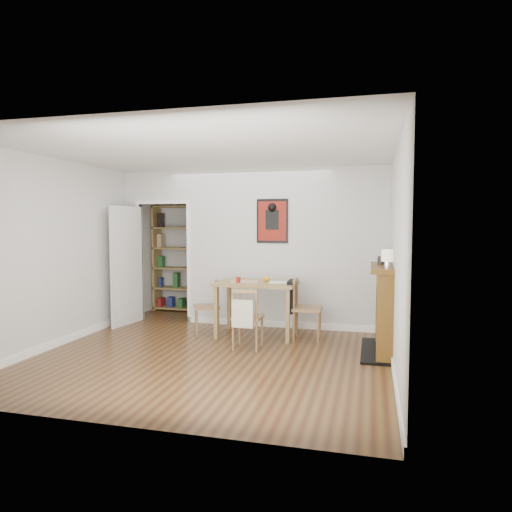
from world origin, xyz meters
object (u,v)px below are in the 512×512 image
(dining_table, at_px, (257,288))
(ceramic_jar_a, at_px, (381,260))
(notebook, at_px, (280,282))
(mantel_lamp, at_px, (387,257))
(chair_front, at_px, (248,318))
(orange_fruit, at_px, (266,279))
(red_glass, at_px, (238,280))
(chair_left, at_px, (207,307))
(ceramic_jar_b, at_px, (384,260))
(chair_right, at_px, (306,308))
(fireplace, at_px, (385,306))
(bookshelf, at_px, (176,258))

(dining_table, distance_m, ceramic_jar_a, 1.90)
(notebook, xyz_separation_m, mantel_lamp, (1.51, -0.81, 0.47))
(chair_front, distance_m, orange_fruit, 0.93)
(chair_front, relative_size, orange_fruit, 9.93)
(red_glass, bearing_deg, notebook, 12.50)
(chair_left, xyz_separation_m, ceramic_jar_b, (2.62, -0.07, 0.79))
(chair_front, height_order, ceramic_jar_a, ceramic_jar_a)
(chair_right, xyz_separation_m, red_glass, (-1.01, -0.08, 0.40))
(dining_table, bearing_deg, chair_front, -85.60)
(chair_left, height_order, orange_fruit, orange_fruit)
(chair_right, height_order, orange_fruit, orange_fruit)
(ceramic_jar_b, bearing_deg, chair_left, 178.39)
(fireplace, height_order, ceramic_jar_b, ceramic_jar_b)
(red_glass, bearing_deg, fireplace, -8.69)
(chair_front, xyz_separation_m, fireplace, (1.81, 0.26, 0.19))
(chair_right, relative_size, ceramic_jar_b, 9.74)
(chair_front, distance_m, bookshelf, 3.22)
(chair_left, xyz_separation_m, orange_fruit, (0.90, 0.18, 0.45))
(mantel_lamp, bearing_deg, notebook, 151.58)
(mantel_lamp, xyz_separation_m, ceramic_jar_b, (-0.02, 0.65, -0.10))
(chair_left, xyz_separation_m, fireplace, (2.64, -0.37, 0.20))
(orange_fruit, xyz_separation_m, ceramic_jar_b, (1.72, -0.26, 0.34))
(fireplace, relative_size, red_glass, 14.33)
(ceramic_jar_a, bearing_deg, red_glass, 174.57)
(chair_right, relative_size, mantel_lamp, 3.96)
(chair_left, height_order, mantel_lamp, mantel_lamp)
(red_glass, bearing_deg, dining_table, 28.16)
(orange_fruit, relative_size, notebook, 0.27)
(ceramic_jar_b, bearing_deg, chair_front, -162.80)
(ceramic_jar_a, bearing_deg, ceramic_jar_b, 76.17)
(mantel_lamp, bearing_deg, chair_left, 164.74)
(bookshelf, bearing_deg, chair_left, -53.40)
(chair_right, height_order, ceramic_jar_a, ceramic_jar_a)
(fireplace, height_order, notebook, fireplace)
(red_glass, distance_m, notebook, 0.63)
(dining_table, height_order, mantel_lamp, mantel_lamp)
(bookshelf, height_order, ceramic_jar_a, bookshelf)
(ceramic_jar_b, bearing_deg, bookshelf, 155.24)
(fireplace, xyz_separation_m, mantel_lamp, (0.01, -0.36, 0.69))
(orange_fruit, relative_size, ceramic_jar_b, 0.91)
(chair_front, distance_m, ceramic_jar_b, 2.03)
(dining_table, relative_size, chair_right, 1.34)
(chair_front, bearing_deg, bookshelf, 131.84)
(dining_table, xyz_separation_m, ceramic_jar_b, (1.85, -0.16, 0.48))
(orange_fruit, bearing_deg, ceramic_jar_b, -8.55)
(orange_fruit, bearing_deg, dining_table, -143.99)
(chair_right, bearing_deg, bookshelf, 149.01)
(chair_front, distance_m, fireplace, 1.84)
(chair_right, bearing_deg, chair_left, -178.64)
(bookshelf, bearing_deg, chair_front, -48.16)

